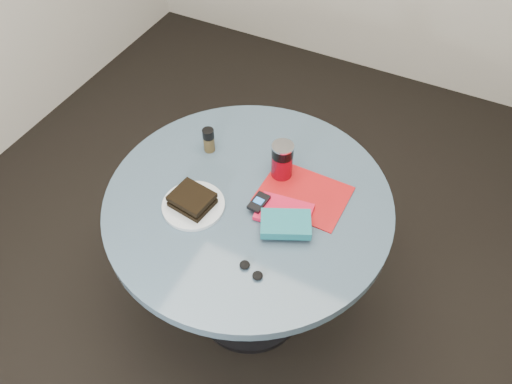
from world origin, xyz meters
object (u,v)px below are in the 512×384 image
at_px(sandwich, 192,200).
at_px(mp3_player, 259,202).
at_px(soda_can, 282,161).
at_px(red_book, 284,212).
at_px(novel, 286,224).
at_px(pepper_grinder, 209,140).
at_px(plate, 193,205).
at_px(magazine, 304,194).
at_px(table, 249,227).
at_px(headphones, 251,270).

bearing_deg(sandwich, mp3_player, 26.01).
xyz_separation_m(soda_can, red_book, (0.08, -0.16, -0.06)).
height_order(soda_can, novel, soda_can).
bearing_deg(pepper_grinder, plate, -71.15).
height_order(pepper_grinder, magazine, pepper_grinder).
relative_size(sandwich, pepper_grinder, 1.48).
xyz_separation_m(plate, sandwich, (-0.00, -0.00, 0.03)).
relative_size(table, sandwich, 6.84).
xyz_separation_m(table, headphones, (0.14, -0.26, 0.17)).
bearing_deg(headphones, sandwich, 154.45).
height_order(novel, mp3_player, novel).
distance_m(plate, novel, 0.33).
height_order(red_book, mp3_player, mp3_player).
height_order(mp3_player, headphones, mp3_player).
relative_size(soda_can, novel, 0.89).
xyz_separation_m(soda_can, headphones, (0.09, -0.41, -0.06)).
relative_size(plate, pepper_grinder, 2.15).
xyz_separation_m(pepper_grinder, red_book, (0.38, -0.16, -0.04)).
relative_size(plate, novel, 1.32).
distance_m(pepper_grinder, magazine, 0.41).
bearing_deg(mp3_player, headphones, -68.72).
distance_m(plate, soda_can, 0.34).
height_order(sandwich, mp3_player, sandwich).
relative_size(pepper_grinder, red_book, 0.55).
distance_m(plate, sandwich, 0.03).
distance_m(sandwich, headphones, 0.33).
bearing_deg(mp3_player, pepper_grinder, 150.15).
height_order(plate, mp3_player, mp3_player).
relative_size(soda_can, mp3_player, 1.70).
xyz_separation_m(table, plate, (-0.15, -0.12, 0.17)).
bearing_deg(novel, magazine, 67.62).
bearing_deg(headphones, magazine, 86.63).
bearing_deg(table, plate, -142.22).
distance_m(red_book, novel, 0.07).
relative_size(red_book, headphones, 1.93).
bearing_deg(red_book, mp3_player, 179.18).
xyz_separation_m(sandwich, novel, (0.32, 0.05, -0.00)).
relative_size(pepper_grinder, mp3_player, 1.16).
xyz_separation_m(magazine, mp3_player, (-0.11, -0.12, 0.02)).
bearing_deg(table, soda_can, 70.22).
height_order(red_book, headphones, red_book).
bearing_deg(table, mp3_player, -20.34).
bearing_deg(soda_can, plate, -127.26).
bearing_deg(pepper_grinder, soda_can, 1.07).
xyz_separation_m(plate, red_book, (0.29, 0.11, 0.01)).
bearing_deg(mp3_player, sandwich, -153.99).
height_order(pepper_grinder, red_book, pepper_grinder).
bearing_deg(pepper_grinder, magazine, -6.53).
height_order(plate, red_book, red_book).
distance_m(table, headphones, 0.34).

